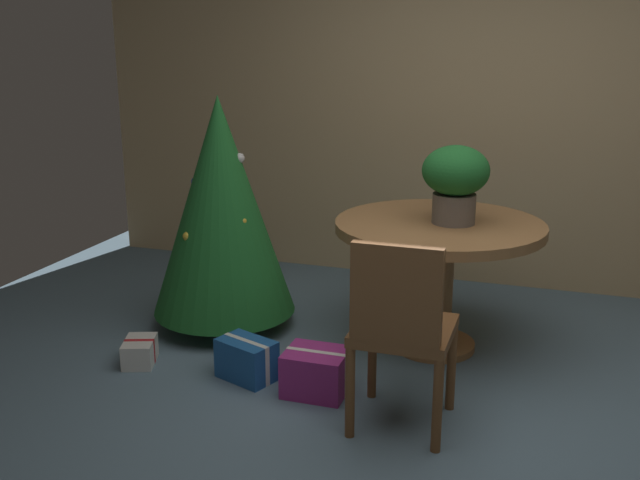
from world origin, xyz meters
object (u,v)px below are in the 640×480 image
(holiday_tree, at_px, (221,206))
(gift_box_purple, at_px, (316,372))
(round_dining_table, at_px, (438,249))
(gift_box_blue, at_px, (247,359))
(gift_box_cream, at_px, (140,352))
(flower_vase, at_px, (455,178))
(wooden_chair_near, at_px, (401,325))

(holiday_tree, distance_m, gift_box_purple, 1.24)
(holiday_tree, height_order, gift_box_purple, holiday_tree)
(round_dining_table, height_order, gift_box_blue, round_dining_table)
(holiday_tree, relative_size, gift_box_cream, 5.21)
(flower_vase, height_order, gift_box_cream, flower_vase)
(holiday_tree, bearing_deg, gift_box_blue, -55.90)
(gift_box_cream, height_order, gift_box_blue, gift_box_blue)
(flower_vase, bearing_deg, holiday_tree, -177.07)
(holiday_tree, bearing_deg, gift_box_purple, -38.95)
(gift_box_cream, distance_m, gift_box_blue, 0.64)
(flower_vase, relative_size, gift_box_blue, 1.24)
(round_dining_table, xyz_separation_m, holiday_tree, (-1.29, -0.08, 0.17))
(flower_vase, xyz_separation_m, gift_box_cream, (-1.58, -0.72, -0.94))
(gift_box_cream, bearing_deg, wooden_chair_near, -9.17)
(flower_vase, relative_size, holiday_tree, 0.30)
(gift_box_blue, bearing_deg, round_dining_table, 39.09)
(wooden_chair_near, bearing_deg, round_dining_table, 90.00)
(holiday_tree, bearing_deg, flower_vase, 2.93)
(flower_vase, distance_m, holiday_tree, 1.39)
(flower_vase, bearing_deg, wooden_chair_near, -94.37)
(holiday_tree, relative_size, gift_box_purple, 4.55)
(flower_vase, distance_m, gift_box_cream, 1.97)
(holiday_tree, bearing_deg, wooden_chair_near, -34.53)
(round_dining_table, bearing_deg, flower_vase, -4.89)
(holiday_tree, xyz_separation_m, gift_box_blue, (0.43, -0.63, -0.66))
(round_dining_table, distance_m, gift_box_blue, 1.22)
(holiday_tree, distance_m, gift_box_blue, 1.00)
(round_dining_table, bearing_deg, gift_box_blue, -140.91)
(wooden_chair_near, distance_m, gift_box_blue, 1.00)
(wooden_chair_near, height_order, gift_box_cream, wooden_chair_near)
(flower_vase, bearing_deg, gift_box_purple, -126.49)
(gift_box_blue, relative_size, gift_box_purple, 1.10)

